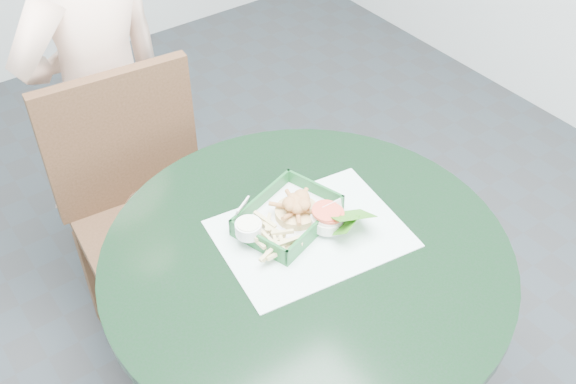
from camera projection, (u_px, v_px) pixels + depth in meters
cafe_table at (306, 303)px, 1.71m from camera, size 0.98×0.98×0.75m
dining_chair at (147, 202)px, 2.07m from camera, size 0.47×0.47×0.93m
diner_person at (104, 100)px, 2.09m from camera, size 0.63×0.51×1.51m
placemat at (311, 239)px, 1.64m from camera, size 0.48×0.39×0.00m
food_basket at (288, 224)px, 1.66m from camera, size 0.24×0.17×0.05m
crab_sandwich at (298, 214)px, 1.64m from camera, size 0.11×0.11×0.07m
fries_pile at (263, 237)px, 1.60m from camera, size 0.13×0.13×0.04m
sauce_ramekin at (243, 225)px, 1.61m from camera, size 0.06×0.06×0.04m
garnish_cup at (329, 232)px, 1.61m from camera, size 0.13×0.12×0.05m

